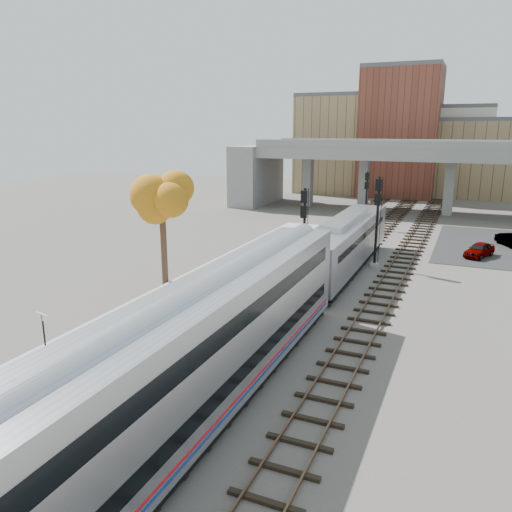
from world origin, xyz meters
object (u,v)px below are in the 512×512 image
Objects in this scene: tree at (161,197)px; car_a at (479,250)px; signal_mast_near at (304,236)px; signal_mast_far at (366,201)px; coach at (203,351)px; signal_mast_mid at (377,222)px; locomotive at (345,243)px; car_b at (511,240)px.

tree is 2.31× the size of car_a.
signal_mast_far is at bearing 90.00° from signal_mast_near.
coach is at bearing -84.03° from car_a.
signal_mast_far reaches higher than car_a.
signal_mast_mid is (2.00, 24.79, 0.88)m from coach.
signal_mast_mid is (2.00, 2.18, 1.39)m from locomotive.
tree is (-10.88, 13.73, 3.58)m from coach.
car_b is at bearing -14.65° from signal_mast_far.
signal_mast_mid reaches higher than locomotive.
signal_mast_mid is at bearing -75.77° from signal_mast_far.
coach is 7.07× the size of car_b.
signal_mast_mid is 1.96× the size of car_a.
coach is 41.01m from signal_mast_far.
locomotive reaches higher than car_a.
tree is 33.63m from car_b.
signal_mast_far is at bearing 92.94° from coach.
signal_mast_far is 1.79× the size of car_b.
locomotive is 2.77× the size of signal_mast_near.
car_a is at bearing 40.60° from tree.
tree reaches higher than locomotive.
signal_mast_near is 7.41m from signal_mast_mid.
coach is (-0.00, -22.61, 0.52)m from locomotive.
signal_mast_far is at bearing 96.53° from locomotive.
signal_mast_near is (-2.10, -3.98, 1.11)m from locomotive.
signal_mast_near is at bearing -117.79° from locomotive.
signal_mast_mid is at bearing -159.72° from car_b.
tree reaches higher than car_b.
tree reaches higher than signal_mast_far.
coach reaches higher than car_a.
car_b is at bearing 71.24° from coach.
signal_mast_near is 0.80× the size of tree.
coach is at bearing -137.77° from car_b.
tree is (-10.88, -8.88, 4.10)m from locomotive.
signal_mast_far is 15.41m from car_a.
signal_mast_mid is 2.07× the size of car_b.
signal_mast_far is (-2.10, 18.35, 0.72)m from locomotive.
car_b is (14.70, -3.84, -2.37)m from signal_mast_far.
locomotive is 3.01× the size of signal_mast_far.
signal_mast_near is at bearing -90.00° from signal_mast_far.
tree is (-8.78, -4.89, 2.99)m from signal_mast_near.
locomotive is 3.27m from signal_mast_mid.
tree is at bearing -107.88° from signal_mast_far.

